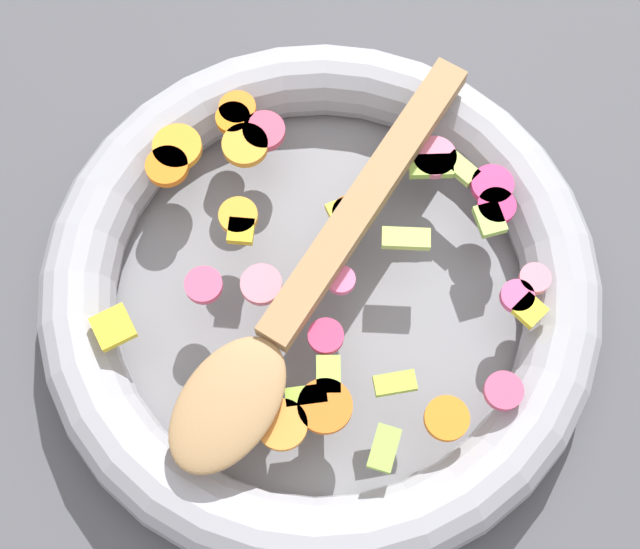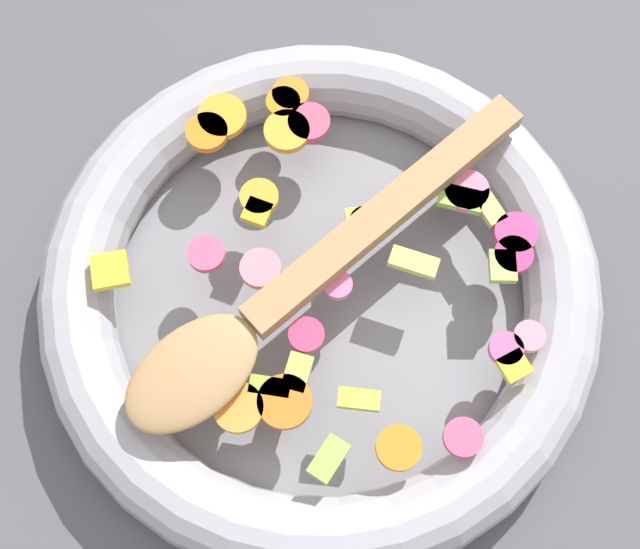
{
  "view_description": "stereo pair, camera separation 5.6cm",
  "coord_description": "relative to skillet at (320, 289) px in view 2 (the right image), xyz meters",
  "views": [
    {
      "loc": [
        0.17,
        -0.11,
        0.57
      ],
      "look_at": [
        0.0,
        0.0,
        0.05
      ],
      "focal_mm": 50.0,
      "sensor_mm": 36.0,
      "label": 1
    },
    {
      "loc": [
        0.19,
        -0.05,
        0.57
      ],
      "look_at": [
        0.0,
        0.0,
        0.05
      ],
      "focal_mm": 50.0,
      "sensor_mm": 36.0,
      "label": 2
    }
  ],
  "objects": [
    {
      "name": "skillet",
      "position": [
        0.0,
        0.0,
        0.0
      ],
      "size": [
        0.37,
        0.37,
        0.05
      ],
      "color": "slate",
      "rests_on": "ground_plane"
    },
    {
      "name": "ground_plane",
      "position": [
        0.0,
        0.0,
        -0.02
      ],
      "size": [
        4.0,
        4.0,
        0.0
      ],
      "primitive_type": "plane",
      "color": "#4C4C51"
    },
    {
      "name": "chopped_vegetables",
      "position": [
        -0.01,
        0.01,
        0.03
      ],
      "size": [
        0.28,
        0.28,
        0.01
      ],
      "color": "orange",
      "rests_on": "skillet"
    },
    {
      "name": "wooden_spoon",
      "position": [
        0.01,
        -0.02,
        0.04
      ],
      "size": [
        0.17,
        0.3,
        0.01
      ],
      "color": "#A87F51",
      "rests_on": "chopped_vegetables"
    }
  ]
}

